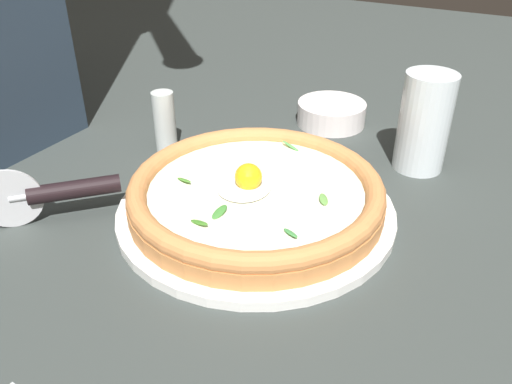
{
  "coord_description": "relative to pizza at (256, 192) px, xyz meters",
  "views": [
    {
      "loc": [
        -0.5,
        -0.21,
        0.36
      ],
      "look_at": [
        -0.03,
        0.04,
        0.03
      ],
      "focal_mm": 36.88,
      "sensor_mm": 36.0,
      "label": 1
    }
  ],
  "objects": [
    {
      "name": "ground_plane",
      "position": [
        0.03,
        -0.04,
        -0.05
      ],
      "size": [
        2.4,
        2.4,
        0.03
      ],
      "primitive_type": "cube",
      "color": "#363D3A",
      "rests_on": "ground"
    },
    {
      "name": "pizza_plate",
      "position": [
        0.0,
        -0.0,
        -0.03
      ],
      "size": [
        0.34,
        0.34,
        0.01
      ],
      "primitive_type": "cylinder",
      "color": "white",
      "rests_on": "ground"
    },
    {
      "name": "pizza",
      "position": [
        0.0,
        0.0,
        0.0
      ],
      "size": [
        0.31,
        0.31,
        0.06
      ],
      "color": "#CB8346",
      "rests_on": "pizza_plate"
    },
    {
      "name": "side_bowl",
      "position": [
        0.3,
        0.01,
        -0.01
      ],
      "size": [
        0.11,
        0.11,
        0.04
      ],
      "primitive_type": "cylinder",
      "color": "white",
      "rests_on": "ground"
    },
    {
      "name": "pizza_cutter",
      "position": [
        -0.12,
        0.2,
        0.01
      ],
      "size": [
        0.12,
        0.13,
        0.08
      ],
      "color": "silver",
      "rests_on": "ground"
    },
    {
      "name": "drinking_glass",
      "position": [
        0.21,
        -0.15,
        0.03
      ],
      "size": [
        0.07,
        0.07,
        0.14
      ],
      "color": "silver",
      "rests_on": "ground"
    },
    {
      "name": "pepper_shaker",
      "position": [
        0.09,
        0.2,
        0.01
      ],
      "size": [
        0.03,
        0.03,
        0.09
      ],
      "primitive_type": "cylinder",
      "color": "silver",
      "rests_on": "ground"
    }
  ]
}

